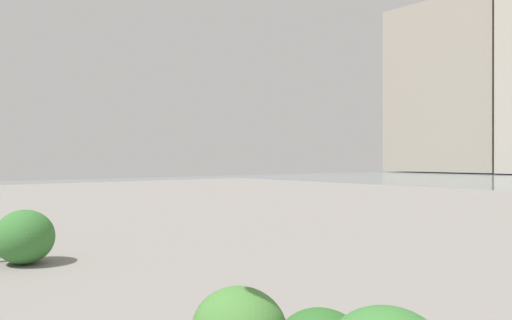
{
  "coord_description": "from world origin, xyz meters",
  "views": [
    {
      "loc": [
        -0.07,
        1.16,
        1.67
      ],
      "look_at": [
        9.29,
        -6.35,
        1.65
      ],
      "focal_mm": 36.05,
      "sensor_mm": 36.0,
      "label": 1
    }
  ],
  "objects": [
    {
      "name": "shrub_round",
      "position": [
        8.58,
        -1.07,
        0.43
      ],
      "size": [
        1.02,
        0.91,
        0.86
      ],
      "color": "#387533",
      "rests_on": "ground"
    },
    {
      "name": "building_highrise",
      "position": [
        37.34,
        -63.31,
        11.35
      ],
      "size": [
        15.65,
        10.57,
        24.77
      ],
      "color": "#9E9384",
      "rests_on": "ground"
    }
  ]
}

